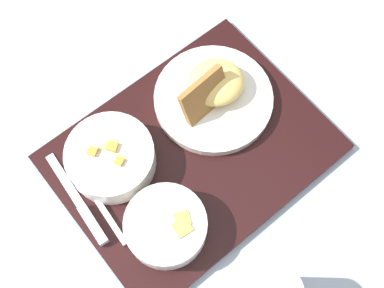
% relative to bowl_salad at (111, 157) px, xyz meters
% --- Properties ---
extents(ground_plane, '(4.00, 4.00, 0.00)m').
position_rel_bowl_salad_xyz_m(ground_plane, '(0.10, -0.07, -0.04)').
color(ground_plane, '#99A3AD').
extents(serving_tray, '(0.45, 0.36, 0.01)m').
position_rel_bowl_salad_xyz_m(serving_tray, '(0.10, -0.07, -0.03)').
color(serving_tray, black).
rests_on(serving_tray, ground_plane).
extents(bowl_salad, '(0.14, 0.14, 0.05)m').
position_rel_bowl_salad_xyz_m(bowl_salad, '(0.00, 0.00, 0.00)').
color(bowl_salad, silver).
rests_on(bowl_salad, serving_tray).
extents(bowl_soup, '(0.12, 0.12, 0.05)m').
position_rel_bowl_salad_xyz_m(bowl_soup, '(-0.01, -0.14, -0.00)').
color(bowl_soup, silver).
rests_on(bowl_soup, serving_tray).
extents(plate_main, '(0.20, 0.20, 0.09)m').
position_rel_bowl_salad_xyz_m(plate_main, '(0.19, -0.03, -0.01)').
color(plate_main, silver).
rests_on(plate_main, serving_tray).
extents(knife, '(0.04, 0.17, 0.01)m').
position_rel_bowl_salad_xyz_m(knife, '(-0.08, -0.04, -0.02)').
color(knife, silver).
rests_on(knife, serving_tray).
extents(spoon, '(0.04, 0.14, 0.01)m').
position_rel_bowl_salad_xyz_m(spoon, '(-0.06, -0.02, -0.02)').
color(spoon, silver).
rests_on(spoon, serving_tray).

